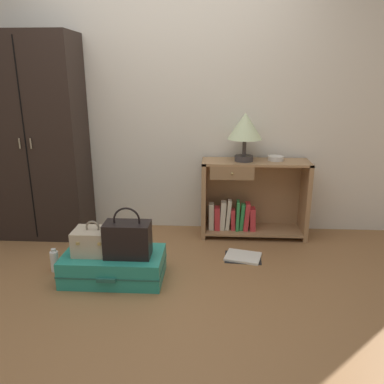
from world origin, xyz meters
The scene contains 11 objects.
ground_plane centered at (0.00, 0.00, 0.00)m, with size 9.00×9.00×0.00m, color olive.
back_wall centered at (0.00, 1.50, 1.30)m, with size 6.40×0.10×2.60m, color silver.
wardrobe centered at (-1.19, 1.20, 0.93)m, with size 0.84×0.47×1.86m.
bookshelf centered at (0.79, 1.27, 0.36)m, with size 0.99×0.34×0.74m.
table_lamp centered at (0.72, 1.25, 1.04)m, with size 0.32×0.32×0.44m.
bowl centered at (1.02, 1.29, 0.76)m, with size 0.14×0.14×0.04m, color silver.
suitcase_large centered at (-0.30, 0.35, 0.10)m, with size 0.76×0.44×0.21m.
train_case centered at (-0.44, 0.36, 0.30)m, with size 0.29×0.23×0.26m.
handbag centered at (-0.18, 0.32, 0.35)m, with size 0.34×0.18×0.38m.
bottle centered at (-0.80, 0.44, 0.09)m, with size 0.06×0.06×0.19m.
open_book_on_floor centered at (0.71, 0.76, 0.01)m, with size 0.34×0.29×0.02m.
Camera 1 is at (0.44, -2.25, 1.50)m, focal length 36.04 mm.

